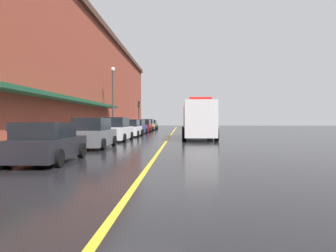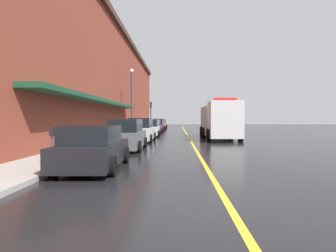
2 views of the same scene
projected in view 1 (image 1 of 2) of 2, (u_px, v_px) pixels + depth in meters
name	position (u px, v px, depth m)	size (l,w,h in m)	color
ground_plane	(171.00, 135.00, 32.38)	(112.00, 112.00, 0.00)	black
sidewalk_left	(114.00, 134.00, 32.66)	(2.40, 70.00, 0.15)	#9E9B93
lane_center_stripe	(171.00, 135.00, 32.38)	(0.16, 70.00, 0.01)	gold
brick_building_left	(51.00, 78.00, 31.82)	(11.78, 64.00, 12.16)	brown
parked_car_0	(47.00, 143.00, 11.53)	(2.14, 4.17, 1.54)	black
parked_car_1	(93.00, 134.00, 17.44)	(2.02, 4.29, 1.75)	#595B60
parked_car_2	(117.00, 130.00, 23.36)	(2.02, 4.77, 1.83)	silver
parked_car_3	(130.00, 129.00, 29.25)	(2.14, 4.24, 1.67)	silver
parked_car_4	(136.00, 127.00, 34.39)	(2.23, 4.66, 1.68)	navy
parked_car_5	(144.00, 126.00, 40.78)	(2.05, 4.64, 1.68)	maroon
parked_car_6	(148.00, 125.00, 46.28)	(2.12, 4.54, 1.76)	#A5844C
parked_car_7	(151.00, 125.00, 51.67)	(2.13, 4.16, 1.63)	#2D5133
box_truck	(198.00, 120.00, 25.97)	(2.78, 8.59, 3.36)	silver
parking_meter_0	(140.00, 124.00, 46.51)	(0.14, 0.18, 1.33)	#4C4C51
parking_meter_1	(9.00, 135.00, 11.29)	(0.14, 0.18, 1.33)	#4C4C51
parking_meter_2	(140.00, 124.00, 47.43)	(0.14, 0.18, 1.33)	#4C4C51
street_lamp_left	(113.00, 93.00, 31.10)	(0.44, 0.44, 6.94)	#33383D
traffic_light_near	(139.00, 110.00, 45.45)	(0.38, 0.36, 4.30)	#232326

